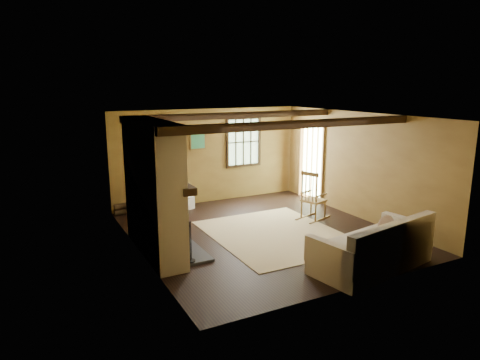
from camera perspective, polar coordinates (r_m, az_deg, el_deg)
ground at (r=8.90m, az=2.97°, el=-7.04°), size 5.50×5.50×0.00m
room_envelope at (r=8.82m, az=3.48°, el=3.75°), size 5.02×5.52×2.44m
fireplace at (r=7.73m, az=-11.34°, el=-1.76°), size 1.02×2.30×2.40m
rug at (r=8.84m, az=4.75°, el=-7.19°), size 2.50×3.00×0.01m
rocking_chair at (r=9.77m, az=9.66°, el=-2.50°), size 0.90×0.66×1.12m
sofa at (r=7.49m, az=17.49°, el=-8.93°), size 2.31×1.32×0.88m
firewood_pile at (r=10.45m, az=-14.43°, el=-3.65°), size 0.74×0.13×0.27m
laundry_basket at (r=10.57m, az=-7.73°, el=-3.09°), size 0.61×0.54×0.30m
basket_pillow at (r=10.51m, az=-7.76°, el=-1.84°), size 0.41×0.35×0.18m
armchair at (r=9.92m, az=-10.22°, el=-2.71°), size 1.24×1.23×0.81m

